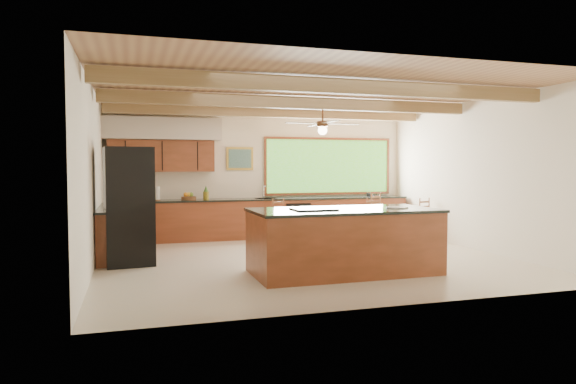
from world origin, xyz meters
name	(u,v)px	position (x,y,z in m)	size (l,w,h in m)	color
ground	(306,259)	(0.00, 0.00, 0.00)	(7.20, 7.20, 0.00)	beige
room_shell	(287,138)	(-0.17, 0.65, 2.21)	(7.27, 6.54, 3.02)	silver
counter_run	(235,220)	(-0.82, 2.52, 0.46)	(7.12, 3.10, 1.23)	brown
island	(344,241)	(0.18, -1.31, 0.51)	(2.91, 1.39, 1.03)	brown
refrigerator	(129,206)	(-3.05, 0.39, 1.00)	(0.85, 0.83, 2.00)	black
bar_stool_a	(276,215)	(0.10, 2.40, 0.57)	(0.40, 0.40, 0.95)	brown
bar_stool_b	(373,215)	(2.09, 1.55, 0.59)	(0.42, 0.42, 0.99)	brown
bar_stool_c	(371,211)	(2.33, 2.10, 0.63)	(0.50, 0.50, 1.06)	brown
bar_stool_d	(421,215)	(3.30, 1.55, 0.57)	(0.39, 0.39, 0.96)	brown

